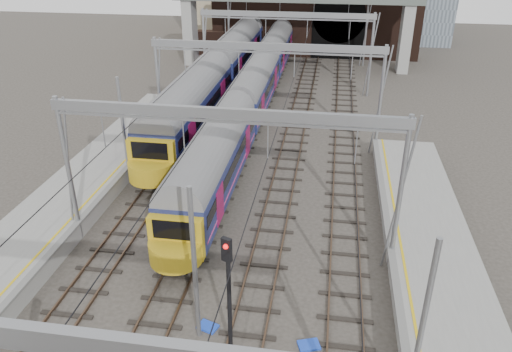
# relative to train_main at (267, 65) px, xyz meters

# --- Properties ---
(tracks) EXTENTS (14.40, 80.00, 0.22)m
(tracks) POSITION_rel_train_main_xyz_m (2.00, -21.97, -2.42)
(tracks) COLOR #4C3828
(tracks) RESTS_ON ground
(overhead_line) EXTENTS (16.80, 80.00, 8.00)m
(overhead_line) POSITION_rel_train_main_xyz_m (2.00, -15.49, 4.13)
(overhead_line) COLOR gray
(overhead_line) RESTS_ON ground
(retaining_wall) EXTENTS (28.00, 2.75, 9.00)m
(retaining_wall) POSITION_rel_train_main_xyz_m (3.40, 14.96, 1.89)
(retaining_wall) COLOR black
(retaining_wall) RESTS_ON ground
(overbridge) EXTENTS (28.00, 3.00, 9.25)m
(overbridge) POSITION_rel_train_main_xyz_m (2.00, 9.03, 4.83)
(overbridge) COLOR gray
(overbridge) RESTS_ON ground
(train_main) EXTENTS (2.72, 62.84, 4.70)m
(train_main) POSITION_rel_train_main_xyz_m (0.00, 0.00, 0.00)
(train_main) COLOR black
(train_main) RESTS_ON ground
(train_second) EXTENTS (3.09, 53.59, 5.22)m
(train_second) POSITION_rel_train_main_xyz_m (-4.00, 3.34, 0.23)
(train_second) COLOR black
(train_second) RESTS_ON ground
(signal_near_centre) EXTENTS (0.42, 0.48, 5.34)m
(signal_near_centre) POSITION_rel_train_main_xyz_m (3.42, -35.44, 0.89)
(signal_near_centre) COLOR black
(signal_near_centre) RESTS_ON ground
(equip_cover_a) EXTENTS (0.96, 0.82, 0.10)m
(equip_cover_a) POSITION_rel_train_main_xyz_m (2.26, -34.52, -2.39)
(equip_cover_a) COLOR blue
(equip_cover_a) RESTS_ON ground
(equip_cover_b) EXTENTS (0.88, 0.69, 0.09)m
(equip_cover_b) POSITION_rel_train_main_xyz_m (-0.47, -27.80, -2.39)
(equip_cover_b) COLOR blue
(equip_cover_b) RESTS_ON ground
(equip_cover_c) EXTENTS (1.01, 0.86, 0.10)m
(equip_cover_c) POSITION_rel_train_main_xyz_m (6.55, -34.90, -2.39)
(equip_cover_c) COLOR blue
(equip_cover_c) RESTS_ON ground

